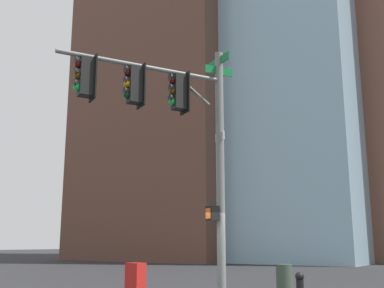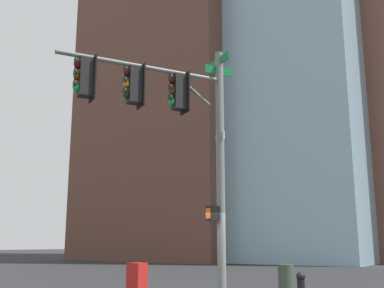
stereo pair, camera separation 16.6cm
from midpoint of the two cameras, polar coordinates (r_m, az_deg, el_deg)
signal_pole_assembly at (r=12.81m, az=-1.87°, el=2.52°), size 4.57×2.82×7.20m
fire_hydrant at (r=14.49m, az=13.41°, el=-16.42°), size 0.34×0.26×0.87m
litter_bin at (r=17.60m, az=11.61°, el=-15.63°), size 0.56×0.56×0.95m
newspaper_box at (r=16.17m, az=-6.39°, el=-15.97°), size 0.49×0.60×1.05m
building_brick_nearside at (r=60.64m, az=18.86°, el=10.31°), size 26.57×18.47×47.91m
building_brick_midblock at (r=54.86m, az=-0.24°, el=7.74°), size 19.17×17.40×40.27m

